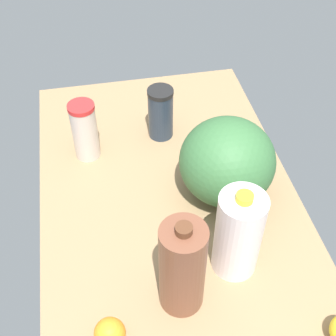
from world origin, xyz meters
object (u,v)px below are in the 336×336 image
(shaker_bottle, at_px, (161,113))
(watermelon, at_px, (227,162))
(milk_jug, at_px, (238,234))
(tumbler_cup, at_px, (85,131))
(chocolate_milk_jug, at_px, (182,268))
(orange_loose, at_px, (110,333))

(shaker_bottle, height_order, watermelon, watermelon)
(milk_jug, bearing_deg, tumbler_cup, 34.80)
(tumbler_cup, relative_size, watermelon, 0.73)
(tumbler_cup, height_order, shaker_bottle, tumbler_cup)
(tumbler_cup, bearing_deg, shaker_bottle, -78.31)
(chocolate_milk_jug, distance_m, shaker_bottle, 0.62)
(tumbler_cup, relative_size, milk_jug, 0.74)
(chocolate_milk_jug, xyz_separation_m, watermelon, (0.32, -0.20, -0.01))
(chocolate_milk_jug, xyz_separation_m, orange_loose, (-0.08, 0.18, -0.10))
(watermelon, xyz_separation_m, orange_loose, (-0.40, 0.38, -0.09))
(chocolate_milk_jug, height_order, orange_loose, chocolate_milk_jug)
(milk_jug, bearing_deg, watermelon, -10.10)
(shaker_bottle, distance_m, watermelon, 0.33)
(tumbler_cup, bearing_deg, watermelon, -122.06)
(orange_loose, bearing_deg, chocolate_milk_jug, -67.53)
(chocolate_milk_jug, bearing_deg, orange_loose, 112.47)
(shaker_bottle, bearing_deg, tumbler_cup, 101.69)
(watermelon, bearing_deg, milk_jug, 169.90)
(watermelon, xyz_separation_m, milk_jug, (-0.25, 0.04, 0.00))
(shaker_bottle, xyz_separation_m, milk_jug, (-0.54, -0.09, 0.04))
(chocolate_milk_jug, height_order, shaker_bottle, chocolate_milk_jug)
(milk_jug, bearing_deg, shaker_bottle, 9.67)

